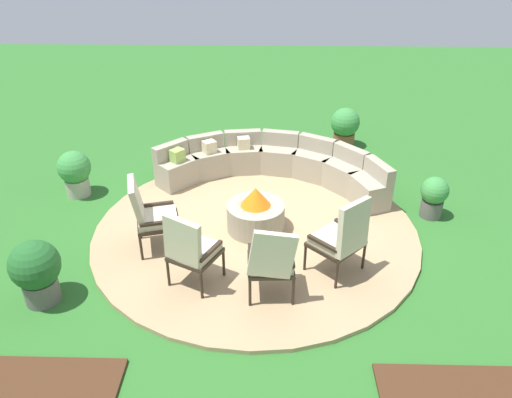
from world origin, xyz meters
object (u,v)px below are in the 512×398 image
object	(u,v)px
curved_stone_bench	(274,165)
lounge_chair_back_left	(271,260)
potted_plant_1	(345,126)
lounge_chair_front_left	(150,213)
lounge_chair_back_right	(343,236)
lounge_chair_front_right	(190,248)
potted_plant_2	(36,270)
potted_plant_3	(75,171)
fire_pit	(256,213)
potted_plant_0	(434,196)

from	to	relation	value
curved_stone_bench	lounge_chair_back_left	xyz separation A→B (m)	(-0.05, -3.01, 0.24)
curved_stone_bench	potted_plant_1	distance (m)	2.20
lounge_chair_front_left	lounge_chair_back_right	size ratio (longest dim) A/B	0.96
curved_stone_bench	lounge_chair_front_right	world-z (taller)	lounge_chair_front_right
lounge_chair_front_left	lounge_chair_back_left	bearing A→B (deg)	44.35
curved_stone_bench	potted_plant_2	distance (m)	4.20
lounge_chair_front_right	potted_plant_3	world-z (taller)	lounge_chair_front_right
lounge_chair_front_right	lounge_chair_back_left	bearing A→B (deg)	16.35
fire_pit	potted_plant_1	bearing A→B (deg)	61.84
potted_plant_1	lounge_chair_front_left	bearing A→B (deg)	-130.16
potted_plant_0	potted_plant_1	distance (m)	2.86
fire_pit	lounge_chair_back_right	size ratio (longest dim) A/B	0.76
potted_plant_2	curved_stone_bench	bearing A→B (deg)	47.60
lounge_chair_front_left	lounge_chair_back_right	bearing A→B (deg)	63.97
potted_plant_1	potted_plant_2	distance (m)	6.39
fire_pit	potted_plant_2	bearing A→B (deg)	-148.47
fire_pit	lounge_chair_back_left	bearing A→B (deg)	-81.47
lounge_chair_front_right	potted_plant_2	world-z (taller)	lounge_chair_front_right
potted_plant_1	potted_plant_3	xyz separation A→B (m)	(-4.72, -2.13, 0.00)
curved_stone_bench	lounge_chair_back_right	xyz separation A→B (m)	(0.85, -2.53, 0.27)
potted_plant_0	potted_plant_1	bearing A→B (deg)	110.94
curved_stone_bench	lounge_chair_front_right	size ratio (longest dim) A/B	3.63
lounge_chair_front_left	potted_plant_1	size ratio (longest dim) A/B	1.33
lounge_chair_front_right	fire_pit	bearing A→B (deg)	86.77
lounge_chair_back_left	potted_plant_2	bearing A→B (deg)	178.50
lounge_chair_front_right	potted_plant_1	xyz separation A→B (m)	(2.46, 4.48, -0.18)
potted_plant_2	potted_plant_0	bearing A→B (deg)	21.56
fire_pit	potted_plant_3	size ratio (longest dim) A/B	1.08
fire_pit	lounge_chair_front_right	world-z (taller)	lounge_chair_front_right
potted_plant_1	potted_plant_2	world-z (taller)	potted_plant_2
curved_stone_bench	lounge_chair_front_left	distance (m)	2.65
curved_stone_bench	lounge_chair_front_left	xyz separation A→B (m)	(-1.68, -2.04, 0.26)
fire_pit	lounge_chair_back_right	bearing A→B (deg)	-41.92
potted_plant_0	potted_plant_3	bearing A→B (deg)	174.67
lounge_chair_back_right	potted_plant_3	distance (m)	4.62
lounge_chair_back_right	curved_stone_bench	bearing A→B (deg)	63.00
lounge_chair_back_right	potted_plant_2	distance (m)	3.73
lounge_chair_back_left	potted_plant_0	xyz separation A→B (m)	(2.51, 2.00, -0.23)
lounge_chair_front_right	lounge_chair_front_left	bearing A→B (deg)	156.94
curved_stone_bench	lounge_chair_front_left	bearing A→B (deg)	-129.55
curved_stone_bench	lounge_chair_back_right	bearing A→B (deg)	-71.52
lounge_chair_back_left	potted_plant_3	distance (m)	4.11
potted_plant_3	potted_plant_2	bearing A→B (deg)	-80.25
potted_plant_0	potted_plant_2	world-z (taller)	potted_plant_2
fire_pit	lounge_chair_back_left	size ratio (longest dim) A/B	0.81
potted_plant_0	potted_plant_1	world-z (taller)	potted_plant_1
potted_plant_0	curved_stone_bench	bearing A→B (deg)	157.63
lounge_chair_front_left	potted_plant_2	distance (m)	1.58
fire_pit	curved_stone_bench	bearing A→B (deg)	79.98
lounge_chair_back_right	potted_plant_1	world-z (taller)	lounge_chair_back_right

